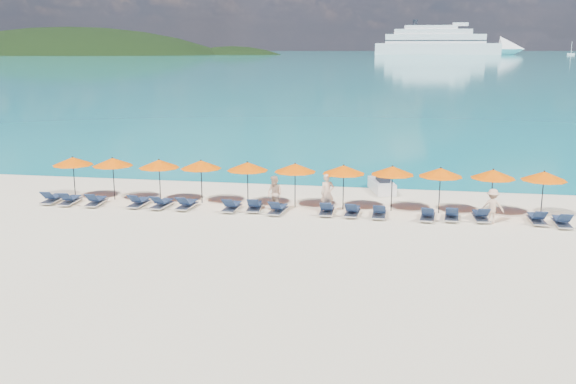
# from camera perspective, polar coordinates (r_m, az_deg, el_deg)

# --- Properties ---
(ground) EXTENTS (1400.00, 1400.00, 0.00)m
(ground) POSITION_cam_1_polar(r_m,az_deg,el_deg) (27.68, -1.07, -3.79)
(ground) COLOR beige
(sea) EXTENTS (1600.00, 1300.00, 0.01)m
(sea) POSITION_cam_1_polar(r_m,az_deg,el_deg) (686.09, 9.71, 12.02)
(sea) COLOR #1FA9B2
(sea) RESTS_ON ground
(headland_main) EXTENTS (374.00, 242.00, 126.50)m
(headland_main) POSITION_cam_1_polar(r_m,az_deg,el_deg) (644.65, -18.55, 8.12)
(headland_main) COLOR black
(headland_main) RESTS_ON ground
(headland_small) EXTENTS (162.00, 126.00, 85.50)m
(headland_small) POSITION_cam_1_polar(r_m,az_deg,el_deg) (607.72, -4.95, 8.77)
(headland_small) COLOR black
(headland_small) RESTS_ON ground
(cruise_ship) EXTENTS (135.44, 26.49, 37.51)m
(cruise_ship) POSITION_cam_1_polar(r_m,az_deg,el_deg) (621.10, 14.21, 12.65)
(cruise_ship) COLOR silver
(cruise_ship) RESTS_ON ground
(sailboat_far) EXTENTS (6.27, 2.09, 11.49)m
(sailboat_far) POSITION_cam_1_polar(r_m,az_deg,el_deg) (629.15, 23.85, 11.18)
(sailboat_far) COLOR silver
(sailboat_far) RESTS_ON ground
(jetski) EXTENTS (1.69, 2.89, 0.97)m
(jetski) POSITION_cam_1_polar(r_m,az_deg,el_deg) (35.93, 8.34, 0.63)
(jetski) COLOR silver
(jetski) RESTS_ON ground
(beachgoer_a) EXTENTS (0.81, 0.70, 1.88)m
(beachgoer_a) POSITION_cam_1_polar(r_m,az_deg,el_deg) (31.20, 3.51, -0.11)
(beachgoer_a) COLOR #D6A988
(beachgoer_a) RESTS_ON ground
(beachgoer_b) EXTENTS (0.99, 0.88, 1.76)m
(beachgoer_b) POSITION_cam_1_polar(r_m,az_deg,el_deg) (31.29, -1.19, -0.16)
(beachgoer_b) COLOR #D6A988
(beachgoer_b) RESTS_ON ground
(beachgoer_c) EXTENTS (1.08, 0.59, 1.60)m
(beachgoer_c) POSITION_cam_1_polar(r_m,az_deg,el_deg) (30.64, 17.71, -1.21)
(beachgoer_c) COLOR #D6A988
(beachgoer_c) RESTS_ON ground
(umbrella_0) EXTENTS (2.10, 2.10, 2.28)m
(umbrella_0) POSITION_cam_1_polar(r_m,az_deg,el_deg) (35.56, -18.59, 2.62)
(umbrella_0) COLOR black
(umbrella_0) RESTS_ON ground
(umbrella_1) EXTENTS (2.10, 2.10, 2.28)m
(umbrella_1) POSITION_cam_1_polar(r_m,az_deg,el_deg) (34.70, -15.32, 2.59)
(umbrella_1) COLOR black
(umbrella_1) RESTS_ON ground
(umbrella_2) EXTENTS (2.10, 2.10, 2.28)m
(umbrella_2) POSITION_cam_1_polar(r_m,az_deg,el_deg) (33.62, -11.40, 2.48)
(umbrella_2) COLOR black
(umbrella_2) RESTS_ON ground
(umbrella_3) EXTENTS (2.10, 2.10, 2.28)m
(umbrella_3) POSITION_cam_1_polar(r_m,az_deg,el_deg) (33.04, -7.74, 2.44)
(umbrella_3) COLOR black
(umbrella_3) RESTS_ON ground
(umbrella_4) EXTENTS (2.10, 2.10, 2.28)m
(umbrella_4) POSITION_cam_1_polar(r_m,az_deg,el_deg) (32.30, -3.62, 2.29)
(umbrella_4) COLOR black
(umbrella_4) RESTS_ON ground
(umbrella_5) EXTENTS (2.10, 2.10, 2.28)m
(umbrella_5) POSITION_cam_1_polar(r_m,az_deg,el_deg) (31.88, 0.64, 2.17)
(umbrella_5) COLOR black
(umbrella_5) RESTS_ON ground
(umbrella_6) EXTENTS (2.10, 2.10, 2.28)m
(umbrella_6) POSITION_cam_1_polar(r_m,az_deg,el_deg) (31.52, 4.97, 2.00)
(umbrella_6) COLOR black
(umbrella_6) RESTS_ON ground
(umbrella_7) EXTENTS (2.10, 2.10, 2.28)m
(umbrella_7) POSITION_cam_1_polar(r_m,az_deg,el_deg) (31.57, 9.27, 1.90)
(umbrella_7) COLOR black
(umbrella_7) RESTS_ON ground
(umbrella_8) EXTENTS (2.10, 2.10, 2.28)m
(umbrella_8) POSITION_cam_1_polar(r_m,az_deg,el_deg) (31.58, 13.41, 1.72)
(umbrella_8) COLOR black
(umbrella_8) RESTS_ON ground
(umbrella_9) EXTENTS (2.10, 2.10, 2.28)m
(umbrella_9) POSITION_cam_1_polar(r_m,az_deg,el_deg) (31.84, 17.77, 1.54)
(umbrella_9) COLOR black
(umbrella_9) RESTS_ON ground
(umbrella_10) EXTENTS (2.10, 2.10, 2.28)m
(umbrella_10) POSITION_cam_1_polar(r_m,az_deg,el_deg) (32.15, 21.81, 1.34)
(umbrella_10) COLOR black
(umbrella_10) RESTS_ON ground
(lounger_0) EXTENTS (0.70, 1.73, 0.66)m
(lounger_0) POSITION_cam_1_polar(r_m,az_deg,el_deg) (35.27, -20.19, -0.54)
(lounger_0) COLOR silver
(lounger_0) RESTS_ON ground
(lounger_1) EXTENTS (0.74, 1.74, 0.66)m
(lounger_1) POSITION_cam_1_polar(r_m,az_deg,el_deg) (34.65, -18.82, -0.67)
(lounger_1) COLOR silver
(lounger_1) RESTS_ON ground
(lounger_2) EXTENTS (0.72, 1.74, 0.66)m
(lounger_2) POSITION_cam_1_polar(r_m,az_deg,el_deg) (34.02, -16.69, -0.76)
(lounger_2) COLOR silver
(lounger_2) RESTS_ON ground
(lounger_3) EXTENTS (0.72, 1.73, 0.66)m
(lounger_3) POSITION_cam_1_polar(r_m,az_deg,el_deg) (33.22, -13.10, -0.87)
(lounger_3) COLOR silver
(lounger_3) RESTS_ON ground
(lounger_4) EXTENTS (0.78, 1.75, 0.66)m
(lounger_4) POSITION_cam_1_polar(r_m,az_deg,el_deg) (32.69, -11.16, -1.00)
(lounger_4) COLOR silver
(lounger_4) RESTS_ON ground
(lounger_5) EXTENTS (0.75, 1.74, 0.66)m
(lounger_5) POSITION_cam_1_polar(r_m,az_deg,el_deg) (32.31, -9.00, -1.07)
(lounger_5) COLOR silver
(lounger_5) RESTS_ON ground
(lounger_6) EXTENTS (0.69, 1.72, 0.66)m
(lounger_6) POSITION_cam_1_polar(r_m,az_deg,el_deg) (31.63, -5.03, -1.27)
(lounger_6) COLOR silver
(lounger_6) RESTS_ON ground
(lounger_7) EXTENTS (0.78, 1.75, 0.66)m
(lounger_7) POSITION_cam_1_polar(r_m,az_deg,el_deg) (31.58, -2.99, -1.26)
(lounger_7) COLOR silver
(lounger_7) RESTS_ON ground
(lounger_8) EXTENTS (0.79, 1.75, 0.66)m
(lounger_8) POSITION_cam_1_polar(r_m,az_deg,el_deg) (31.01, -0.90, -1.50)
(lounger_8) COLOR silver
(lounger_8) RESTS_ON ground
(lounger_9) EXTENTS (0.65, 1.71, 0.66)m
(lounger_9) POSITION_cam_1_polar(r_m,az_deg,el_deg) (30.92, 3.46, -1.57)
(lounger_9) COLOR silver
(lounger_9) RESTS_ON ground
(lounger_10) EXTENTS (0.71, 1.73, 0.66)m
(lounger_10) POSITION_cam_1_polar(r_m,az_deg,el_deg) (30.77, 5.75, -1.68)
(lounger_10) COLOR silver
(lounger_10) RESTS_ON ground
(lounger_11) EXTENTS (0.64, 1.71, 0.66)m
(lounger_11) POSITION_cam_1_polar(r_m,az_deg,el_deg) (30.65, 8.12, -1.81)
(lounger_11) COLOR silver
(lounger_11) RESTS_ON ground
(lounger_12) EXTENTS (0.77, 1.75, 0.66)m
(lounger_12) POSITION_cam_1_polar(r_m,az_deg,el_deg) (30.60, 12.31, -2.00)
(lounger_12) COLOR silver
(lounger_12) RESTS_ON ground
(lounger_13) EXTENTS (0.78, 1.75, 0.66)m
(lounger_13) POSITION_cam_1_polar(r_m,az_deg,el_deg) (30.86, 14.36, -1.98)
(lounger_13) COLOR silver
(lounger_13) RESTS_ON ground
(lounger_14) EXTENTS (0.73, 1.74, 0.66)m
(lounger_14) POSITION_cam_1_polar(r_m,az_deg,el_deg) (31.08, 16.76, -2.03)
(lounger_14) COLOR silver
(lounger_14) RESTS_ON ground
(lounger_15) EXTENTS (0.67, 1.72, 0.66)m
(lounger_15) POSITION_cam_1_polar(r_m,az_deg,el_deg) (31.45, 21.25, -2.19)
(lounger_15) COLOR silver
(lounger_15) RESTS_ON ground
(lounger_16) EXTENTS (0.62, 1.70, 0.66)m
(lounger_16) POSITION_cam_1_polar(r_m,az_deg,el_deg) (31.34, 23.16, -2.41)
(lounger_16) COLOR silver
(lounger_16) RESTS_ON ground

